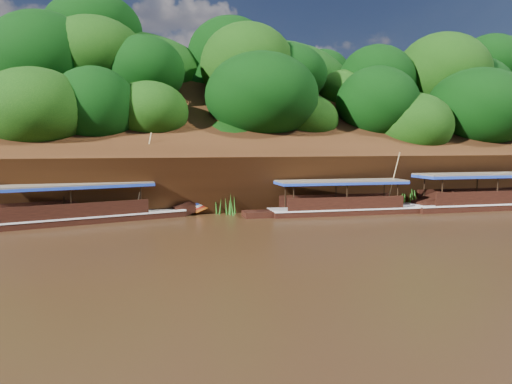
# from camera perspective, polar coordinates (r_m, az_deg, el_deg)

# --- Properties ---
(ground) EXTENTS (160.00, 160.00, 0.00)m
(ground) POSITION_cam_1_polar(r_m,az_deg,el_deg) (26.30, 14.97, -4.64)
(ground) COLOR black
(ground) RESTS_ON ground
(riverbank) EXTENTS (120.00, 30.06, 19.40)m
(riverbank) POSITION_cam_1_polar(r_m,az_deg,el_deg) (46.79, 0.06, 2.21)
(riverbank) COLOR #311A0B
(riverbank) RESTS_ON ground
(boat_0) EXTENTS (15.71, 3.10, 6.94)m
(boat_0) POSITION_cam_1_polar(r_m,az_deg,el_deg) (39.53, 26.67, -0.87)
(boat_0) COLOR black
(boat_0) RESTS_ON ground
(boat_1) EXTENTS (12.93, 2.83, 4.45)m
(boat_1) POSITION_cam_1_polar(r_m,az_deg,el_deg) (33.47, 11.80, -1.57)
(boat_1) COLOR black
(boat_1) RESTS_ON ground
(boat_2) EXTENTS (14.53, 5.54, 5.70)m
(boat_2) POSITION_cam_1_polar(r_m,az_deg,el_deg) (30.82, -17.95, -2.28)
(boat_2) COLOR black
(boat_2) RESTS_ON ground
(reeds) EXTENTS (49.72, 2.43, 2.24)m
(reeds) POSITION_cam_1_polar(r_m,az_deg,el_deg) (33.39, 1.76, -0.84)
(reeds) COLOR #1F5816
(reeds) RESTS_ON ground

